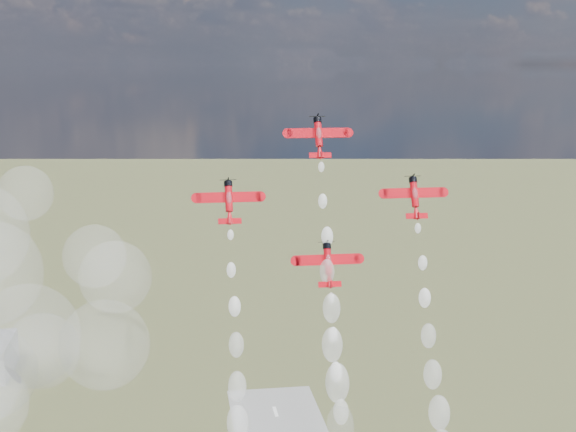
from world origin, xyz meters
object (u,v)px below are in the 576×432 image
Objects in this scene: plane_right at (415,196)px; plane_slot at (328,264)px; plane_left at (229,201)px; plane_lead at (319,136)px.

plane_right is 19.42m from plane_slot.
plane_lead is at bearing 16.50° from plane_left.
plane_slot is (15.91, -4.71, -10.09)m from plane_left.
plane_left is (-15.91, -4.71, -10.09)m from plane_lead.
plane_right reaches higher than plane_slot.
plane_slot is at bearing -163.50° from plane_right.
plane_lead is 1.00× the size of plane_right.
plane_lead is 1.00× the size of plane_left.
plane_left is at bearing 180.00° from plane_right.
plane_slot is at bearing -90.00° from plane_lead.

